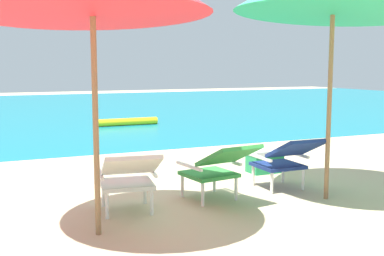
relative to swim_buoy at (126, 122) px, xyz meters
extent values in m
plane|color=#CCB78E|center=(-0.99, -2.87, -0.10)|extent=(40.00, 40.00, 0.00)
cube|color=teal|center=(-0.99, 5.36, -0.09)|extent=(40.00, 18.00, 0.01)
cylinder|color=yellow|center=(0.00, 0.00, 0.00)|extent=(1.60, 0.18, 0.18)
cube|color=silver|center=(-1.93, -6.84, 0.18)|extent=(0.59, 0.57, 0.04)
cube|color=silver|center=(-1.98, -7.20, 0.45)|extent=(0.59, 0.59, 0.27)
cylinder|color=white|center=(-2.12, -6.60, 0.03)|extent=(0.04, 0.04, 0.26)
cylinder|color=white|center=(-1.68, -6.67, 0.03)|extent=(0.04, 0.04, 0.26)
cylinder|color=white|center=(-2.18, -7.02, 0.03)|extent=(0.04, 0.04, 0.26)
cylinder|color=white|center=(-1.74, -7.08, 0.03)|extent=(0.04, 0.04, 0.26)
cube|color=white|center=(-2.19, -6.80, 0.30)|extent=(0.10, 0.50, 0.03)
cube|color=white|center=(-1.67, -6.88, 0.30)|extent=(0.10, 0.50, 0.03)
cube|color=#338E3D|center=(-0.97, -6.77, 0.18)|extent=(0.59, 0.57, 0.04)
cube|color=#338E3D|center=(-0.91, -7.14, 0.45)|extent=(0.59, 0.59, 0.27)
cylinder|color=white|center=(-1.21, -6.60, 0.03)|extent=(0.04, 0.04, 0.26)
cylinder|color=white|center=(-0.78, -6.53, 0.03)|extent=(0.04, 0.04, 0.26)
cylinder|color=white|center=(-1.15, -7.01, 0.03)|extent=(0.04, 0.04, 0.26)
cylinder|color=white|center=(-0.72, -6.95, 0.03)|extent=(0.04, 0.04, 0.26)
cube|color=white|center=(-1.22, -6.81, 0.30)|extent=(0.10, 0.50, 0.03)
cube|color=white|center=(-0.71, -6.74, 0.30)|extent=(0.10, 0.50, 0.03)
cube|color=navy|center=(0.00, -6.69, 0.18)|extent=(0.52, 0.50, 0.04)
cube|color=navy|center=(0.00, -7.05, 0.45)|extent=(0.52, 0.52, 0.27)
cylinder|color=white|center=(-0.21, -6.48, 0.03)|extent=(0.04, 0.04, 0.26)
cylinder|color=white|center=(0.23, -6.48, 0.03)|extent=(0.04, 0.04, 0.26)
cylinder|color=white|center=(-0.22, -6.90, 0.03)|extent=(0.04, 0.04, 0.26)
cylinder|color=white|center=(0.22, -6.90, 0.03)|extent=(0.04, 0.04, 0.26)
cube|color=white|center=(-0.26, -6.69, 0.30)|extent=(0.03, 0.50, 0.03)
cube|color=white|center=(0.26, -6.69, 0.30)|extent=(0.03, 0.50, 0.03)
cylinder|color=olive|center=(-2.35, -7.41, 0.86)|extent=(0.05, 0.05, 1.91)
cylinder|color=olive|center=(0.23, -7.30, 0.93)|extent=(0.05, 0.05, 2.05)
cube|color=#1E844C|center=(0.33, -5.88, 0.03)|extent=(0.45, 0.30, 0.26)
cube|color=white|center=(0.33, -5.88, 0.19)|extent=(0.47, 0.32, 0.06)
camera|label=1|loc=(-3.21, -11.42, 1.37)|focal=44.32mm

